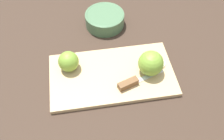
{
  "coord_description": "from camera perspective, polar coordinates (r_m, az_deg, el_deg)",
  "views": [
    {
      "loc": [
        -0.14,
        -0.52,
        0.72
      ],
      "look_at": [
        0.0,
        0.0,
        0.04
      ],
      "focal_mm": 42.0,
      "sensor_mm": 36.0,
      "label": 1
    }
  ],
  "objects": [
    {
      "name": "apple_half_right",
      "position": [
        0.87,
        8.48,
        1.46
      ],
      "size": [
        0.08,
        0.08,
        0.08
      ],
      "rotation": [
        0.0,
        0.0,
        6.2
      ],
      "color": "olive",
      "rests_on": "cutting_board"
    },
    {
      "name": "knife",
      "position": [
        0.85,
        4.05,
        -2.8
      ],
      "size": [
        0.17,
        0.06,
        0.02
      ],
      "rotation": [
        0.0,
        0.0,
        0.23
      ],
      "color": "silver",
      "rests_on": "cutting_board"
    },
    {
      "name": "apple_slice",
      "position": [
        0.92,
        9.87,
        1.67
      ],
      "size": [
        0.05,
        0.05,
        0.01
      ],
      "color": "beige",
      "rests_on": "cutting_board"
    },
    {
      "name": "bowl",
      "position": [
        1.05,
        -1.59,
        11.08
      ],
      "size": [
        0.15,
        0.15,
        0.05
      ],
      "color": "#4C704C",
      "rests_on": "ground_plane"
    },
    {
      "name": "ground_plane",
      "position": [
        0.89,
        -0.0,
        -1.4
      ],
      "size": [
        4.0,
        4.0,
        0.0
      ],
      "primitive_type": "plane",
      "color": "#38281E"
    },
    {
      "name": "apple_half_left",
      "position": [
        0.88,
        -9.47,
        1.86
      ],
      "size": [
        0.07,
        0.07,
        0.07
      ],
      "rotation": [
        0.0,
        0.0,
        2.52
      ],
      "color": "olive",
      "rests_on": "cutting_board"
    },
    {
      "name": "cutting_board",
      "position": [
        0.89,
        -0.0,
        -1.1
      ],
      "size": [
        0.44,
        0.27,
        0.02
      ],
      "color": "tan",
      "rests_on": "ground_plane"
    }
  ]
}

